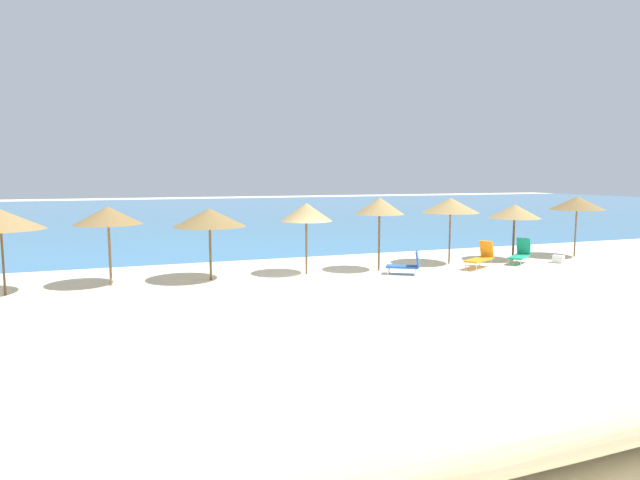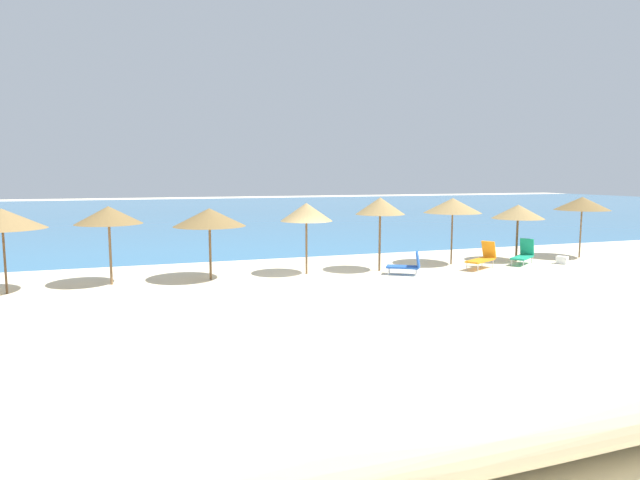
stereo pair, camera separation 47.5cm
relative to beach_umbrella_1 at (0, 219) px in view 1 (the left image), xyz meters
The scene contains 15 objects.
ground_plane 10.57m from the beach_umbrella_1, 11.67° to the right, with size 160.00×160.00×0.00m, color beige.
sea_water 39.10m from the beach_umbrella_1, 75.03° to the left, with size 160.00×66.60×0.01m, color teal.
dune_ridge 16.09m from the beach_umbrella_1, 54.27° to the right, with size 53.45×4.14×1.87m, color beige.
beach_umbrella_1 is the anchor object (origin of this frame).
beach_umbrella_2 3.20m from the beach_umbrella_1, ahead, with size 2.29×2.29×2.76m.
beach_umbrella_3 6.59m from the beach_umbrella_1, ahead, with size 2.63×2.63×2.63m.
beach_umbrella_4 10.26m from the beach_umbrella_1, ahead, with size 2.02×2.02×2.77m.
beach_umbrella_5 13.25m from the beach_umbrella_1, ahead, with size 1.97×1.97×2.95m.
beach_umbrella_6 16.87m from the beach_umbrella_1, ahead, with size 2.44×2.44×2.86m.
beach_umbrella_7 20.15m from the beach_umbrella_1, ahead, with size 2.28×2.28×2.53m.
beach_umbrella_8 23.62m from the beach_umbrella_1, ahead, with size 2.46×2.46×2.83m.
lounge_chair_0 19.97m from the beach_umbrella_1, ahead, with size 1.56×1.32×1.07m.
lounge_chair_1 17.63m from the beach_umbrella_1, ahead, with size 1.77×1.31×1.10m.
lounge_chair_2 14.08m from the beach_umbrella_1, ahead, with size 1.39×1.19×0.93m.
cooler_box 21.64m from the beach_umbrella_1, ahead, with size 0.43×0.32×0.33m, color white.
Camera 1 is at (-6.45, -17.29, 3.82)m, focal length 30.29 mm.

